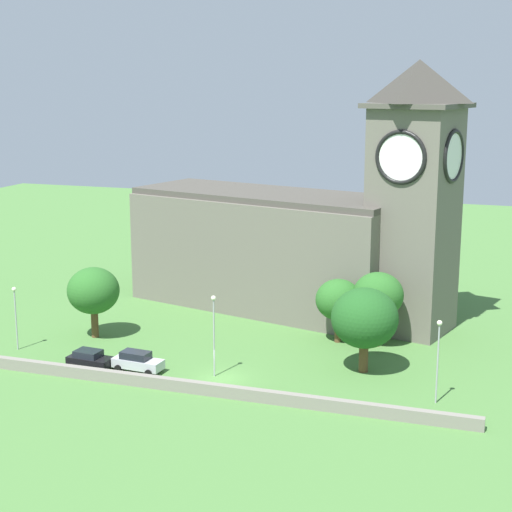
% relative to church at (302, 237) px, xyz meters
% --- Properties ---
extents(ground_plane, '(200.00, 200.00, 0.00)m').
position_rel_church_xyz_m(ground_plane, '(-0.92, -8.41, -8.76)').
color(ground_plane, '#477538').
extents(church, '(39.91, 19.84, 28.38)m').
position_rel_church_xyz_m(church, '(0.00, 0.00, 0.00)').
color(church, '#666056').
rests_on(church, ground).
extents(quay_barrier, '(46.22, 0.70, 1.06)m').
position_rel_church_xyz_m(quay_barrier, '(-0.92, -27.35, -8.23)').
color(quay_barrier, gray).
rests_on(quay_barrier, ground).
extents(car_black, '(4.36, 2.54, 1.69)m').
position_rel_church_xyz_m(car_black, '(-13.60, -24.72, -7.90)').
color(car_black, black).
rests_on(car_black, ground).
extents(car_silver, '(4.87, 2.35, 1.87)m').
position_rel_church_xyz_m(car_silver, '(-8.99, -24.08, -7.81)').
color(car_silver, silver).
rests_on(car_silver, ground).
extents(streetlamp_west_end, '(0.44, 0.44, 6.45)m').
position_rel_church_xyz_m(streetlamp_west_end, '(-23.14, -22.40, -4.40)').
color(streetlamp_west_end, '#9EA0A5').
rests_on(streetlamp_west_end, ground).
extents(streetlamp_west_mid, '(0.44, 0.44, 7.58)m').
position_rel_church_xyz_m(streetlamp_west_mid, '(-1.78, -23.01, -3.75)').
color(streetlamp_west_mid, '#9EA0A5').
rests_on(streetlamp_west_mid, ground).
extents(streetlamp_central, '(0.44, 0.44, 7.18)m').
position_rel_church_xyz_m(streetlamp_central, '(18.00, -22.91, -3.98)').
color(streetlamp_central, '#9EA0A5').
rests_on(streetlamp_central, ground).
extents(tree_by_tower, '(6.15, 6.15, 7.93)m').
position_rel_church_xyz_m(tree_by_tower, '(10.81, -17.54, -3.63)').
color(tree_by_tower, brown).
rests_on(tree_by_tower, ground).
extents(tree_riverside_west, '(5.08, 5.08, 7.63)m').
position_rel_church_xyz_m(tree_riverside_west, '(10.64, -9.77, -3.47)').
color(tree_riverside_west, brown).
rests_on(tree_riverside_west, ground).
extents(tree_churchyard, '(4.68, 4.68, 6.61)m').
position_rel_church_xyz_m(tree_churchyard, '(6.61, -9.83, -4.29)').
color(tree_churchyard, brown).
rests_on(tree_churchyard, ground).
extents(tree_riverside_east, '(5.40, 5.40, 7.45)m').
position_rel_church_xyz_m(tree_riverside_east, '(-17.83, -16.36, -3.77)').
color(tree_riverside_east, brown).
rests_on(tree_riverside_east, ground).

